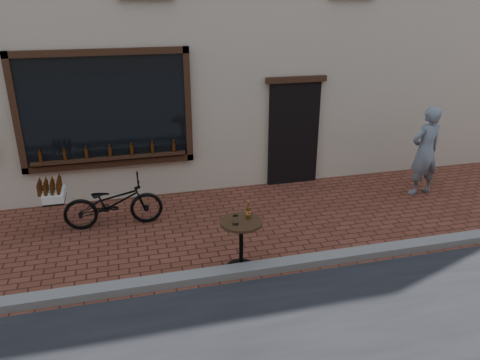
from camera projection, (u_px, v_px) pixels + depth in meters
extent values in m
plane|color=#592A1C|center=(252.00, 280.00, 6.81)|extent=(90.00, 90.00, 0.00)
cube|color=slate|center=(248.00, 270.00, 6.97)|extent=(90.00, 0.25, 0.12)
cube|color=black|center=(105.00, 110.00, 8.78)|extent=(3.00, 0.06, 2.00)
cube|color=black|center=(99.00, 52.00, 8.37)|extent=(3.24, 0.10, 0.12)
cube|color=black|center=(111.00, 163.00, 9.16)|extent=(3.24, 0.10, 0.12)
cube|color=black|center=(16.00, 115.00, 8.40)|extent=(0.12, 0.10, 2.24)
cube|color=black|center=(188.00, 106.00, 9.13)|extent=(0.12, 0.10, 2.24)
cube|color=black|center=(110.00, 158.00, 9.06)|extent=(2.90, 0.16, 0.05)
cube|color=black|center=(294.00, 134.00, 9.95)|extent=(1.10, 0.10, 2.20)
cube|color=black|center=(296.00, 79.00, 9.50)|extent=(1.30, 0.10, 0.12)
cylinder|color=#3D1C07|center=(41.00, 157.00, 8.73)|extent=(0.06, 0.06, 0.19)
cylinder|color=#3D1C07|center=(64.00, 156.00, 8.82)|extent=(0.06, 0.06, 0.19)
cylinder|color=#3D1C07|center=(87.00, 154.00, 8.92)|extent=(0.06, 0.06, 0.19)
cylinder|color=#3D1C07|center=(110.00, 152.00, 9.02)|extent=(0.06, 0.06, 0.19)
cylinder|color=#3D1C07|center=(132.00, 150.00, 9.12)|extent=(0.06, 0.06, 0.19)
cylinder|color=#3D1C07|center=(153.00, 149.00, 9.21)|extent=(0.06, 0.06, 0.19)
cylinder|color=#3D1C07|center=(175.00, 147.00, 9.31)|extent=(0.06, 0.06, 0.19)
imported|color=black|center=(113.00, 203.00, 8.26)|extent=(1.72, 0.60, 0.90)
cube|color=black|center=(55.00, 199.00, 7.98)|extent=(0.34, 0.48, 0.03)
cube|color=silver|center=(54.00, 195.00, 7.95)|extent=(0.34, 0.50, 0.14)
cylinder|color=#3D1C07|center=(58.00, 189.00, 7.75)|extent=(0.06, 0.06, 0.19)
cylinder|color=#3D1C07|center=(52.00, 190.00, 7.72)|extent=(0.06, 0.06, 0.19)
cylinder|color=#3D1C07|center=(45.00, 190.00, 7.70)|extent=(0.06, 0.06, 0.19)
cylinder|color=#3D1C07|center=(39.00, 191.00, 7.68)|extent=(0.06, 0.06, 0.19)
cylinder|color=#3D1C07|center=(59.00, 187.00, 7.85)|extent=(0.06, 0.06, 0.19)
cylinder|color=#3D1C07|center=(52.00, 187.00, 7.83)|extent=(0.06, 0.06, 0.19)
cylinder|color=#3D1C07|center=(46.00, 188.00, 7.81)|extent=(0.06, 0.06, 0.19)
cylinder|color=#3D1C07|center=(40.00, 188.00, 7.78)|extent=(0.06, 0.06, 0.19)
cylinder|color=#3D1C07|center=(59.00, 184.00, 7.96)|extent=(0.06, 0.06, 0.19)
cylinder|color=#3D1C07|center=(53.00, 185.00, 7.94)|extent=(0.06, 0.06, 0.19)
cylinder|color=#3D1C07|center=(47.00, 185.00, 7.92)|extent=(0.06, 0.06, 0.19)
cylinder|color=#3D1C07|center=(41.00, 186.00, 7.89)|extent=(0.06, 0.06, 0.19)
cylinder|color=#3D1C07|center=(60.00, 181.00, 8.07)|extent=(0.06, 0.06, 0.19)
cylinder|color=black|center=(241.00, 267.00, 7.11)|extent=(0.46, 0.46, 0.03)
cylinder|color=black|center=(241.00, 246.00, 6.96)|extent=(0.06, 0.06, 0.73)
cylinder|color=black|center=(241.00, 222.00, 6.82)|extent=(0.63, 0.63, 0.04)
cylinder|color=gold|center=(248.00, 212.00, 6.86)|extent=(0.07, 0.07, 0.06)
cylinder|color=white|center=(235.00, 220.00, 6.70)|extent=(0.08, 0.08, 0.14)
imported|color=slate|center=(425.00, 151.00, 9.44)|extent=(0.73, 0.53, 1.85)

